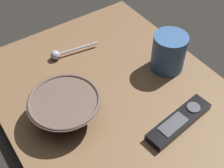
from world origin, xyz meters
name	(u,v)px	position (x,y,z in m)	size (l,w,h in m)	color
ground_plane	(110,98)	(0.00, 0.00, 0.00)	(6.00, 6.00, 0.00)	black
table	(110,94)	(0.00, 0.00, 0.02)	(0.64, 0.54, 0.04)	brown
cereal_bowl	(65,107)	(-0.02, 0.13, 0.07)	(0.17, 0.17, 0.06)	brown
coffee_mug	(169,52)	(-0.02, -0.18, 0.09)	(0.09, 0.09, 0.10)	#33598C
teaspoon	(59,54)	(0.18, 0.05, 0.05)	(0.04, 0.14, 0.03)	#A3A5B2
tv_remote_near	(179,121)	(-0.18, -0.07, 0.05)	(0.07, 0.19, 0.02)	black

